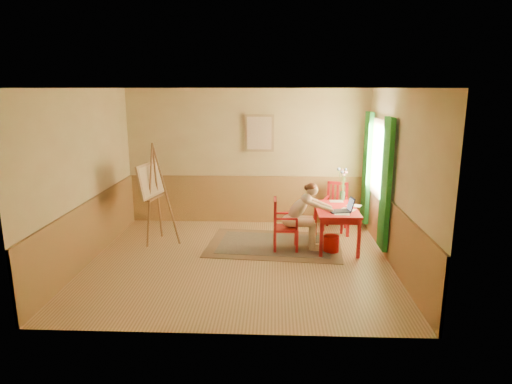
{
  "coord_description": "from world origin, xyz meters",
  "views": [
    {
      "loc": [
        0.56,
        -6.91,
        2.8
      ],
      "look_at": [
        0.25,
        0.55,
        1.05
      ],
      "focal_mm": 31.21,
      "sensor_mm": 36.0,
      "label": 1
    }
  ],
  "objects_px": {
    "table": "(336,213)",
    "easel": "(153,184)",
    "figure": "(302,213)",
    "chair_left": "(283,225)",
    "chair_back": "(336,206)",
    "laptop": "(343,209)"
  },
  "relations": [
    {
      "from": "easel",
      "to": "figure",
      "type": "bearing_deg",
      "value": -6.5
    },
    {
      "from": "laptop",
      "to": "chair_left",
      "type": "bearing_deg",
      "value": 178.33
    },
    {
      "from": "chair_back",
      "to": "laptop",
      "type": "relative_size",
      "value": 2.17
    },
    {
      "from": "chair_back",
      "to": "figure",
      "type": "bearing_deg",
      "value": -121.56
    },
    {
      "from": "chair_back",
      "to": "easel",
      "type": "xyz_separation_m",
      "value": [
        -3.45,
        -0.9,
        0.62
      ]
    },
    {
      "from": "table",
      "to": "easel",
      "type": "relative_size",
      "value": 0.65
    },
    {
      "from": "table",
      "to": "chair_back",
      "type": "bearing_deg",
      "value": 82.76
    },
    {
      "from": "table",
      "to": "easel",
      "type": "xyz_separation_m",
      "value": [
        -3.32,
        0.13,
        0.47
      ]
    },
    {
      "from": "figure",
      "to": "table",
      "type": "bearing_deg",
      "value": 16.51
    },
    {
      "from": "chair_left",
      "to": "easel",
      "type": "bearing_deg",
      "value": 172.19
    },
    {
      "from": "table",
      "to": "laptop",
      "type": "bearing_deg",
      "value": -69.64
    },
    {
      "from": "table",
      "to": "chair_left",
      "type": "bearing_deg",
      "value": -168.16
    },
    {
      "from": "table",
      "to": "laptop",
      "type": "relative_size",
      "value": 2.73
    },
    {
      "from": "figure",
      "to": "easel",
      "type": "bearing_deg",
      "value": 173.5
    },
    {
      "from": "table",
      "to": "easel",
      "type": "distance_m",
      "value": 3.35
    },
    {
      "from": "table",
      "to": "easel",
      "type": "bearing_deg",
      "value": 177.8
    },
    {
      "from": "laptop",
      "to": "chair_back",
      "type": "bearing_deg",
      "value": 87.92
    },
    {
      "from": "chair_left",
      "to": "easel",
      "type": "xyz_separation_m",
      "value": [
        -2.37,
        0.33,
        0.64
      ]
    },
    {
      "from": "chair_back",
      "to": "figure",
      "type": "relative_size",
      "value": 0.79
    },
    {
      "from": "table",
      "to": "easel",
      "type": "height_order",
      "value": "easel"
    },
    {
      "from": "table",
      "to": "figure",
      "type": "relative_size",
      "value": 0.99
    },
    {
      "from": "chair_back",
      "to": "easel",
      "type": "bearing_deg",
      "value": -165.4
    }
  ]
}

